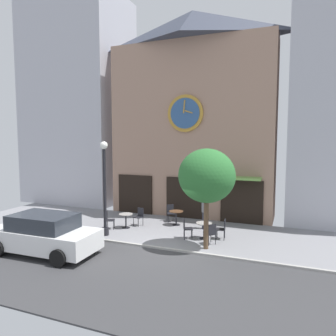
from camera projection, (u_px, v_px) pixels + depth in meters
ground_plane at (164, 251)px, 12.53m from camera, size 24.04×10.79×0.13m
clock_building at (192, 112)px, 18.35m from camera, size 9.46×3.56×11.76m
neighbor_building_left at (79, 102)px, 22.75m from camera, size 6.92×4.88×14.23m
street_lamp at (105, 188)px, 14.38m from camera, size 0.36×0.36×4.35m
street_tree at (207, 176)px, 12.52m from camera, size 2.30×2.07×4.09m
cafe_table_near_curb at (126, 218)px, 15.72m from camera, size 0.69×0.69×0.72m
cafe_table_center_right at (176, 215)px, 16.24m from camera, size 0.73×0.73×0.74m
cafe_table_center_left at (204, 227)px, 14.01m from camera, size 0.71×0.71×0.73m
cafe_chair_corner at (211, 232)px, 13.23m from camera, size 0.56×0.56×0.90m
cafe_chair_left_end at (186, 227)px, 14.04m from camera, size 0.53×0.53×0.90m
cafe_chair_mid_row at (171, 212)px, 17.03m from camera, size 0.56×0.56×0.90m
cafe_chair_outer at (223, 228)px, 13.94m from camera, size 0.44×0.44×0.90m
cafe_chair_near_lamp at (109, 219)px, 15.53m from camera, size 0.53×0.53×0.90m
cafe_chair_right_end at (139, 215)px, 16.19m from camera, size 0.50×0.50×0.90m
pedestrian_grey at (205, 212)px, 15.55m from camera, size 0.32×0.32×1.67m
parked_car_white at (44, 234)px, 12.21m from camera, size 4.34×2.11×1.55m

